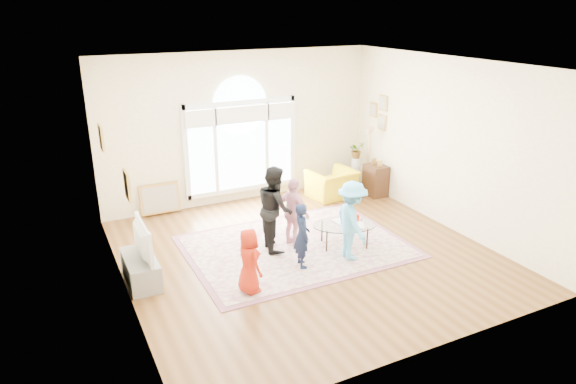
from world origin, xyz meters
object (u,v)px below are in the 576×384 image
area_rug (296,246)px  television (138,240)px  tv_console (141,270)px  coffee_table (345,225)px  armchair (332,184)px

area_rug → television: 2.79m
tv_console → coffee_table: bearing=-5.3°
armchair → area_rug: bearing=38.9°
coffee_table → armchair: armchair is taller
area_rug → tv_console: 2.72m
area_rug → armchair: bearing=45.3°
television → coffee_table: 3.52m
area_rug → television: (-2.70, -0.01, 0.69)m
area_rug → coffee_table: coffee_table is taller
area_rug → armchair: size_ratio=3.72×
tv_console → coffee_table: size_ratio=0.77×
television → coffee_table: size_ratio=0.75×
tv_console → coffee_table: (3.50, -0.32, 0.19)m
area_rug → coffee_table: bearing=-23.1°
television → coffee_table: bearing=-5.3°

